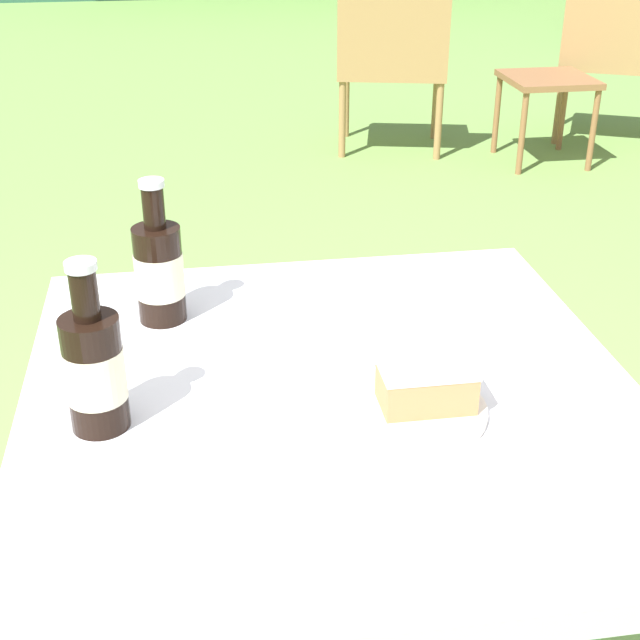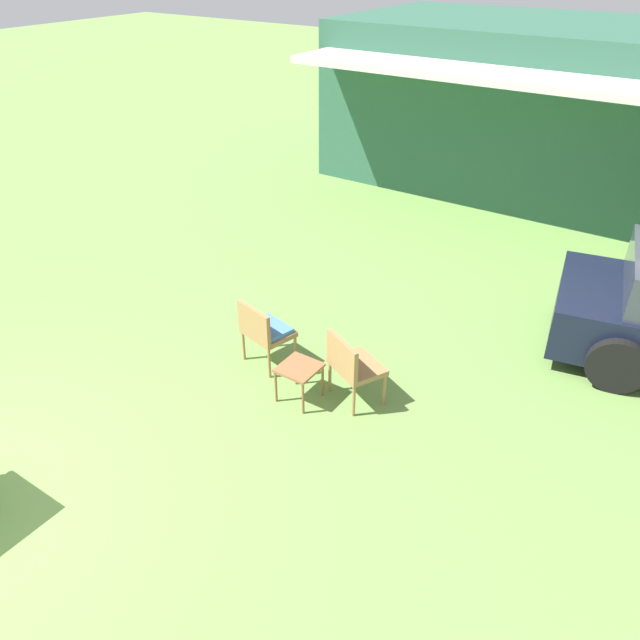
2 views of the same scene
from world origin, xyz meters
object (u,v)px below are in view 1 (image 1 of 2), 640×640
cola_bottle_near (159,270)px  cola_bottle_far (94,368)px  wicker_chair_cushioned (392,58)px  wicker_chair_plain (615,51)px  garden_side_table (547,89)px  patio_table (332,436)px  cake_on_plate (417,394)px

cola_bottle_near → cola_bottle_far: size_ratio=1.00×
wicker_chair_cushioned → wicker_chair_plain: bearing=-167.3°
garden_side_table → cola_bottle_far: cola_bottle_far is taller
wicker_chair_cushioned → garden_side_table: size_ratio=1.90×
cola_bottle_far → patio_table: bearing=7.8°
wicker_chair_cushioned → wicker_chair_plain: same height
wicker_chair_plain → cake_on_plate: size_ratio=4.00×
cola_bottle_far → wicker_chair_cushioned: bearing=71.4°
wicker_chair_cushioned → cola_bottle_near: size_ratio=3.76×
wicker_chair_cushioned → wicker_chair_plain: (1.20, -0.01, 0.00)m
wicker_chair_cushioned → garden_side_table: 0.79m
garden_side_table → cola_bottle_near: (-1.85, -3.00, 0.47)m
wicker_chair_cushioned → cola_bottle_near: (-1.14, -3.31, 0.35)m
wicker_chair_cushioned → garden_side_table: bearing=169.8°
wicker_chair_plain → patio_table: size_ratio=0.98×
patio_table → cola_bottle_far: (-0.29, -0.04, 0.16)m
wicker_chair_cushioned → patio_table: 3.67m
garden_side_table → cola_bottle_far: (-1.93, -3.28, 0.47)m
wicker_chair_cushioned → patio_table: bearing=88.9°
patio_table → cola_bottle_near: bearing=132.5°
patio_table → cola_bottle_far: cola_bottle_far is taller
wicker_chair_cushioned → patio_table: size_ratio=0.98×
garden_side_table → cola_bottle_near: cola_bottle_near is taller
cake_on_plate → cola_bottle_near: size_ratio=0.94×
wicker_chair_cushioned → cake_on_plate: size_ratio=4.00×
garden_side_table → cake_on_plate: bearing=-115.0°
wicker_chair_plain → cola_bottle_far: 4.33m
wicker_chair_plain → cola_bottle_near: 4.06m
cola_bottle_far → wicker_chair_plain: bearing=56.0°
wicker_chair_plain → patio_table: wicker_chair_plain is taller
garden_side_table → cake_on_plate: 3.67m
wicker_chair_plain → cola_bottle_far: size_ratio=3.76×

